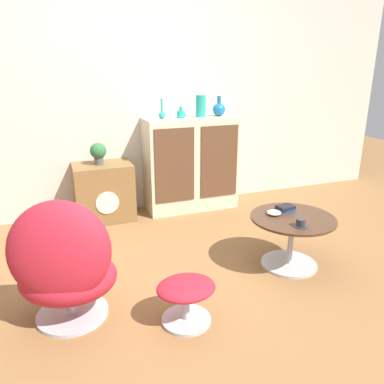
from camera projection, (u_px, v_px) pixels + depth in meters
The scene contains 15 objects.
ground_plane at pixel (191, 282), 2.81m from camera, with size 12.00×12.00×0.00m, color olive.
wall_back at pixel (134, 90), 3.91m from camera, with size 6.40×0.06×2.60m.
sideboard at pixel (191, 164), 4.14m from camera, with size 1.01×0.41×1.02m.
tv_console at pixel (104, 192), 3.88m from camera, with size 0.59×0.43×0.60m.
egg_chair at pixel (64, 266), 2.25m from camera, with size 0.74×0.71×0.84m.
ottoman at pixel (186, 293), 2.31m from camera, with size 0.37×0.32×0.29m.
coffee_table at pixel (291, 234), 2.96m from camera, with size 0.66×0.66×0.42m.
vase_leftmost at pixel (162, 114), 3.86m from camera, with size 0.07×0.07×0.21m.
vase_inner_left at pixel (181, 114), 3.93m from camera, with size 0.09×0.09×0.12m.
vase_inner_right at pixel (201, 106), 3.99m from camera, with size 0.11×0.11×0.23m.
vase_rightmost at pixel (219, 109), 4.07m from camera, with size 0.14×0.14×0.22m.
potted_plant at pixel (98, 152), 3.74m from camera, with size 0.16×0.16×0.22m.
teacup at pixel (301, 223), 2.73m from camera, with size 0.11×0.11×0.06m.
book_stack at pixel (285, 208), 3.02m from camera, with size 0.14×0.11×0.05m.
bowl at pixel (274, 213), 2.95m from camera, with size 0.11×0.11×0.04m.
Camera 1 is at (-0.86, -2.29, 1.53)m, focal length 35.00 mm.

